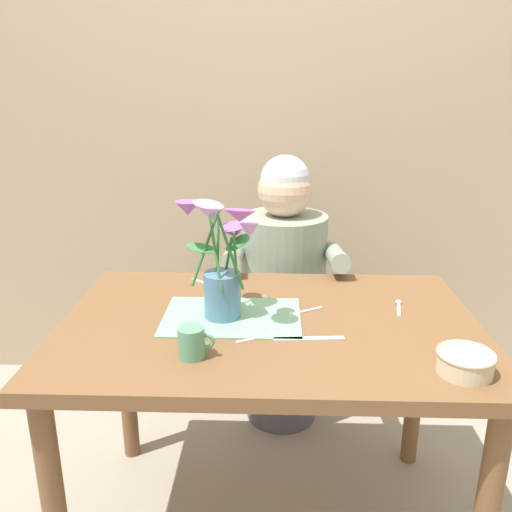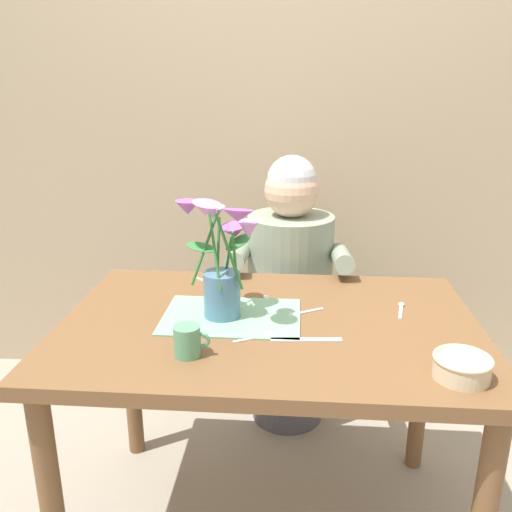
{
  "view_description": "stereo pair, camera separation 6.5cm",
  "coord_description": "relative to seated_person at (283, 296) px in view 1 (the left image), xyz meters",
  "views": [
    {
      "loc": [
        0.01,
        -1.41,
        1.4
      ],
      "look_at": [
        -0.04,
        0.05,
        0.92
      ],
      "focal_mm": 37.58,
      "sensor_mm": 36.0,
      "label": 1
    },
    {
      "loc": [
        0.07,
        -1.41,
        1.4
      ],
      "look_at": [
        -0.04,
        0.05,
        0.92
      ],
      "focal_mm": 37.58,
      "sensor_mm": 36.0,
      "label": 2
    }
  ],
  "objects": [
    {
      "name": "spoon_4",
      "position": [
        0.35,
        -0.5,
        0.18
      ],
      "size": [
        0.04,
        0.12,
        0.01
      ],
      "color": "silver",
      "rests_on": "dining_table"
    },
    {
      "name": "dinner_knife",
      "position": [
        0.06,
        -0.73,
        0.18
      ],
      "size": [
        0.19,
        0.03,
        0.0
      ],
      "primitive_type": "cube",
      "rotation": [
        0.0,
        0.0,
        0.08
      ],
      "color": "silver",
      "rests_on": "dining_table"
    },
    {
      "name": "coffee_cup",
      "position": [
        -0.24,
        -0.84,
        0.22
      ],
      "size": [
        0.09,
        0.07,
        0.08
      ],
      "color": "#569970",
      "rests_on": "dining_table"
    },
    {
      "name": "spoon_0",
      "position": [
        -0.06,
        -0.47,
        0.18
      ],
      "size": [
        0.07,
        0.11,
        0.01
      ],
      "color": "silver",
      "rests_on": "dining_table"
    },
    {
      "name": "spoon_2",
      "position": [
        -0.26,
        -0.34,
        0.18
      ],
      "size": [
        0.1,
        0.09,
        0.01
      ],
      "color": "silver",
      "rests_on": "dining_table"
    },
    {
      "name": "spoon_3",
      "position": [
        -0.07,
        -0.72,
        0.18
      ],
      "size": [
        0.11,
        0.07,
        0.01
      ],
      "color": "silver",
      "rests_on": "dining_table"
    },
    {
      "name": "spoon_1",
      "position": [
        0.04,
        -0.56,
        0.18
      ],
      "size": [
        0.11,
        0.07,
        0.01
      ],
      "color": "silver",
      "rests_on": "dining_table"
    },
    {
      "name": "wood_panel_backdrop",
      "position": [
        -0.05,
        0.43,
        0.69
      ],
      "size": [
        4.0,
        0.1,
        2.5
      ],
      "primitive_type": "cube",
      "color": "tan",
      "rests_on": "ground_plane"
    },
    {
      "name": "striped_placemat",
      "position": [
        -0.16,
        -0.6,
        0.18
      ],
      "size": [
        0.4,
        0.28,
        0.0
      ],
      "primitive_type": "cube",
      "color": "#7AB289",
      "rests_on": "dining_table"
    },
    {
      "name": "ceramic_bowl",
      "position": [
        0.41,
        -0.89,
        0.21
      ],
      "size": [
        0.14,
        0.14,
        0.06
      ],
      "color": "beige",
      "rests_on": "dining_table"
    },
    {
      "name": "flower_vase",
      "position": [
        -0.19,
        -0.6,
        0.35
      ],
      "size": [
        0.26,
        0.28,
        0.36
      ],
      "color": "teal",
      "rests_on": "dining_table"
    },
    {
      "name": "dining_table",
      "position": [
        -0.05,
        -0.62,
        0.08
      ],
      "size": [
        1.2,
        0.8,
        0.74
      ],
      "color": "brown",
      "rests_on": "ground_plane"
    },
    {
      "name": "seated_person",
      "position": [
        0.0,
        0.0,
        0.0
      ],
      "size": [
        0.45,
        0.47,
        1.14
      ],
      "rotation": [
        0.0,
        0.0,
        -0.04
      ],
      "color": "#4C4C56",
      "rests_on": "ground_plane"
    }
  ]
}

